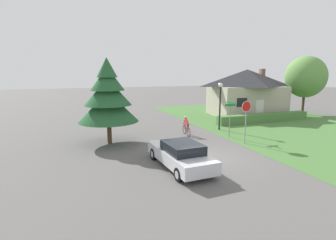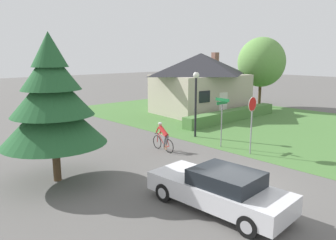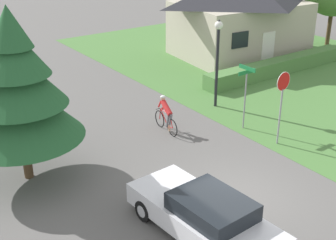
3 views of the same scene
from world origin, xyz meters
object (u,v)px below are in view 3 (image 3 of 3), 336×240
Objects in this scene: cottage_house at (240,12)px; street_lamp at (218,48)px; stop_sign at (282,94)px; cyclist at (166,115)px; sedan_left_lane at (205,216)px; conifer_tall_near at (17,89)px; street_name_sign at (246,86)px.

cottage_house is 2.11× the size of street_lamp.
street_lamp is at bearing -101.01° from stop_sign.
street_lamp is at bearing -70.38° from cyclist.
sedan_left_lane is 1.21× the size of street_lamp.
cottage_house is 2.91× the size of stop_sign.
cottage_house is at bearing -129.80° from stop_sign.
street_lamp is 9.38m from conifer_tall_near.
cyclist is 0.31× the size of conifer_tall_near.
cyclist is 4.08m from street_lamp.
street_name_sign is (-0.63, -2.49, -0.91)m from street_lamp.
stop_sign is at bearing -120.71° from cottage_house.
conifer_tall_near reaches higher than cottage_house.
stop_sign reaches higher than cyclist.
street_lamp is (-6.78, -5.69, 0.12)m from cottage_house.
cottage_house is at bearing -49.54° from sedan_left_lane.
sedan_left_lane is at bearing 21.47° from stop_sign.
street_name_sign reaches higher than sedan_left_lane.
conifer_tall_near reaches higher than sedan_left_lane.
stop_sign is (2.85, -3.43, 1.35)m from cyclist.
street_lamp is (6.51, 7.08, 2.09)m from sedan_left_lane.
sedan_left_lane is (-13.29, -12.77, -1.97)m from cottage_house.
street_lamp is (3.42, 0.88, 2.05)m from cyclist.
stop_sign is at bearing -87.98° from street_name_sign.
cottage_house is 11.07m from street_name_sign.
stop_sign is (5.94, 2.76, 1.39)m from sedan_left_lane.
stop_sign is 0.72× the size of street_lamp.
cyclist is 4.66m from stop_sign.
conifer_tall_near is (-8.67, 1.36, 1.32)m from street_name_sign.
sedan_left_lane is at bearing -64.80° from conifer_tall_near.
stop_sign is 9.36m from conifer_tall_near.
sedan_left_lane is 7.03m from conifer_tall_near.
cottage_house reaches higher than street_name_sign.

